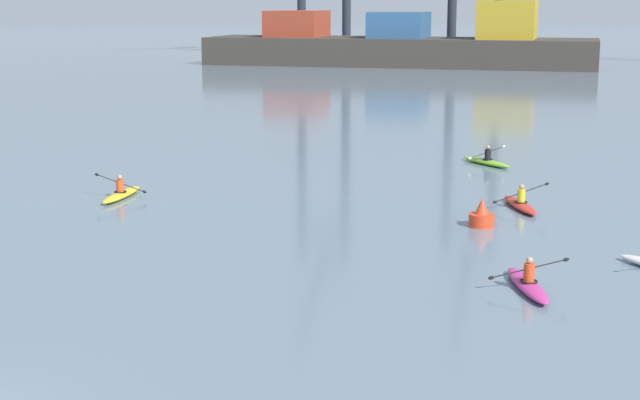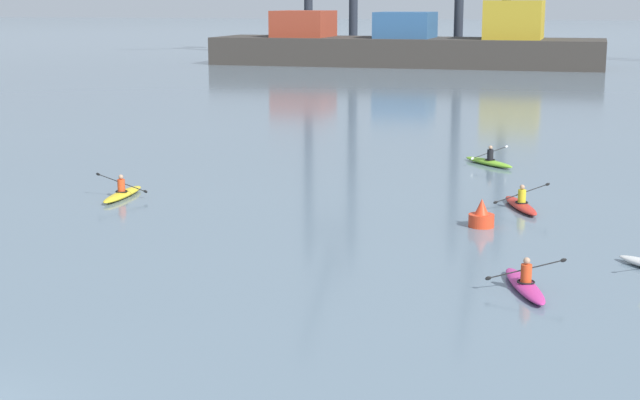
% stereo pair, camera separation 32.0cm
% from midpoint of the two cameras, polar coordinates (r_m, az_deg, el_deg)
% --- Properties ---
extents(container_barge, '(47.00, 11.26, 7.81)m').
position_cam_midpoint_polar(container_barge, '(118.19, 5.36, 9.20)').
color(container_barge, '#38332D').
rests_on(container_barge, ground).
extents(channel_buoy, '(0.90, 0.90, 1.00)m').
position_cam_midpoint_polar(channel_buoy, '(33.84, 9.86, -0.99)').
color(channel_buoy, red).
rests_on(channel_buoy, ground).
extents(kayak_red, '(2.06, 3.38, 1.02)m').
position_cam_midpoint_polar(kayak_red, '(37.07, 12.12, -0.26)').
color(kayak_red, red).
rests_on(kayak_red, ground).
extents(kayak_magenta, '(2.13, 3.41, 0.95)m').
position_cam_midpoint_polar(kayak_magenta, '(26.76, 12.44, -4.92)').
color(kayak_magenta, '#C13384').
rests_on(kayak_magenta, ground).
extents(kayak_lime, '(2.84, 2.82, 0.95)m').
position_cam_midpoint_polar(kayak_lime, '(46.73, 10.22, 2.28)').
color(kayak_lime, '#7ABC2D').
rests_on(kayak_lime, ground).
extents(kayak_yellow, '(2.21, 3.43, 1.00)m').
position_cam_midpoint_polar(kayak_yellow, '(39.11, -11.45, 0.39)').
color(kayak_yellow, yellow).
rests_on(kayak_yellow, ground).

